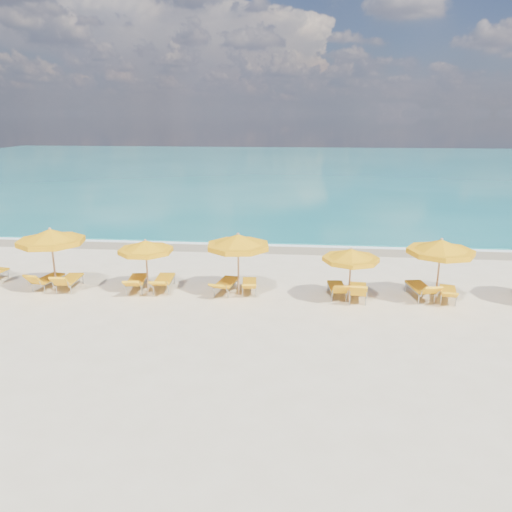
# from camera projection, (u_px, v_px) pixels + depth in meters

# --- Properties ---
(ground_plane) EXTENTS (120.00, 120.00, 0.00)m
(ground_plane) POSITION_uv_depth(u_px,v_px,m) (252.00, 296.00, 19.34)
(ground_plane) COLOR beige
(ocean) EXTENTS (120.00, 80.00, 0.30)m
(ocean) POSITION_uv_depth(u_px,v_px,m) (291.00, 168.00, 65.26)
(ocean) COLOR #136B6D
(ocean) RESTS_ON ground
(wet_sand_band) EXTENTS (120.00, 2.60, 0.01)m
(wet_sand_band) POSITION_uv_depth(u_px,v_px,m) (267.00, 247.00, 26.42)
(wet_sand_band) COLOR tan
(wet_sand_band) RESTS_ON ground
(foam_line) EXTENTS (120.00, 1.20, 0.03)m
(foam_line) POSITION_uv_depth(u_px,v_px,m) (268.00, 244.00, 27.18)
(foam_line) COLOR white
(foam_line) RESTS_ON ground
(whitecap_near) EXTENTS (14.00, 0.36, 0.05)m
(whitecap_near) POSITION_uv_depth(u_px,v_px,m) (195.00, 211.00, 36.18)
(whitecap_near) COLOR white
(whitecap_near) RESTS_ON ground
(whitecap_far) EXTENTS (18.00, 0.30, 0.05)m
(whitecap_far) POSITION_uv_depth(u_px,v_px,m) (378.00, 199.00, 41.53)
(whitecap_far) COLOR white
(whitecap_far) RESTS_ON ground
(umbrella_1) EXTENTS (3.02, 3.02, 2.61)m
(umbrella_1) POSITION_uv_depth(u_px,v_px,m) (51.00, 237.00, 19.27)
(umbrella_1) COLOR tan
(umbrella_1) RESTS_ON ground
(umbrella_2) EXTENTS (2.83, 2.83, 2.17)m
(umbrella_2) POSITION_uv_depth(u_px,v_px,m) (146.00, 247.00, 19.29)
(umbrella_2) COLOR tan
(umbrella_2) RESTS_ON ground
(umbrella_3) EXTENTS (3.00, 3.00, 2.49)m
(umbrella_3) POSITION_uv_depth(u_px,v_px,m) (238.00, 242.00, 18.94)
(umbrella_3) COLOR tan
(umbrella_3) RESTS_ON ground
(umbrella_4) EXTENTS (2.12, 2.12, 2.13)m
(umbrella_4) POSITION_uv_depth(u_px,v_px,m) (351.00, 256.00, 18.25)
(umbrella_4) COLOR tan
(umbrella_4) RESTS_ON ground
(umbrella_5) EXTENTS (2.66, 2.66, 2.48)m
(umbrella_5) POSITION_uv_depth(u_px,v_px,m) (441.00, 248.00, 18.19)
(umbrella_5) COLOR tan
(umbrella_5) RESTS_ON ground
(lounger_1_left) EXTENTS (0.90, 1.86, 0.88)m
(lounger_1_left) POSITION_uv_depth(u_px,v_px,m) (48.00, 283.00, 20.20)
(lounger_1_left) COLOR #A5A8AD
(lounger_1_left) RESTS_ON ground
(lounger_1_right) EXTENTS (0.76, 1.94, 0.89)m
(lounger_1_right) POSITION_uv_depth(u_px,v_px,m) (69.00, 284.00, 20.06)
(lounger_1_right) COLOR #A5A8AD
(lounger_1_right) RESTS_ON ground
(lounger_2_left) EXTENTS (0.95, 2.10, 0.81)m
(lounger_2_left) POSITION_uv_depth(u_px,v_px,m) (137.00, 284.00, 19.96)
(lounger_2_left) COLOR #A5A8AD
(lounger_2_left) RESTS_ON ground
(lounger_2_right) EXTENTS (0.81, 2.09, 0.77)m
(lounger_2_right) POSITION_uv_depth(u_px,v_px,m) (164.00, 284.00, 20.02)
(lounger_2_right) COLOR #A5A8AD
(lounger_2_right) RESTS_ON ground
(lounger_3_left) EXTENTS (0.97, 2.05, 0.75)m
(lounger_3_left) POSITION_uv_depth(u_px,v_px,m) (226.00, 287.00, 19.70)
(lounger_3_left) COLOR #A5A8AD
(lounger_3_left) RESTS_ON ground
(lounger_3_right) EXTENTS (0.73, 1.77, 0.69)m
(lounger_3_right) POSITION_uv_depth(u_px,v_px,m) (249.00, 287.00, 19.76)
(lounger_3_right) COLOR #A5A8AD
(lounger_3_right) RESTS_ON ground
(lounger_4_left) EXTENTS (0.76, 1.84, 0.83)m
(lounger_4_left) POSITION_uv_depth(u_px,v_px,m) (337.00, 291.00, 19.24)
(lounger_4_left) COLOR #A5A8AD
(lounger_4_left) RESTS_ON ground
(lounger_4_right) EXTENTS (0.81, 1.93, 0.92)m
(lounger_4_right) POSITION_uv_depth(u_px,v_px,m) (358.00, 294.00, 18.93)
(lounger_4_right) COLOR #A5A8AD
(lounger_4_right) RESTS_ON ground
(lounger_5_left) EXTENTS (1.01, 2.09, 0.89)m
(lounger_5_left) POSITION_uv_depth(u_px,v_px,m) (420.00, 292.00, 19.09)
(lounger_5_left) COLOR #A5A8AD
(lounger_5_left) RESTS_ON ground
(lounger_5_right) EXTENTS (0.93, 1.86, 0.70)m
(lounger_5_right) POSITION_uv_depth(u_px,v_px,m) (448.00, 295.00, 18.85)
(lounger_5_right) COLOR #A5A8AD
(lounger_5_right) RESTS_ON ground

